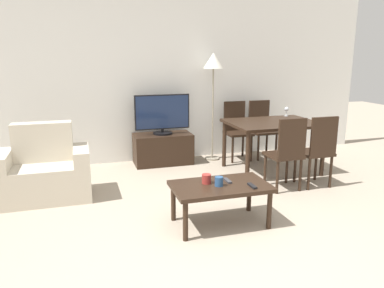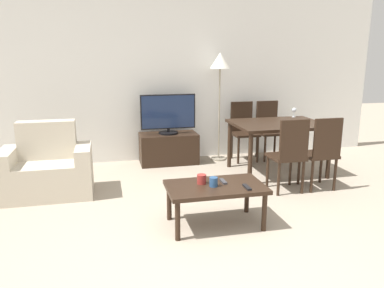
# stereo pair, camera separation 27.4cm
# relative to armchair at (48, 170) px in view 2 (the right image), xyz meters

# --- Properties ---
(ground_plane) EXTENTS (18.00, 18.00, 0.00)m
(ground_plane) POSITION_rel_armchair_xyz_m (1.49, -2.16, -0.32)
(ground_plane) COLOR tan
(wall_back) EXTENTS (7.68, 0.06, 2.70)m
(wall_back) POSITION_rel_armchair_xyz_m (1.49, 1.35, 1.03)
(wall_back) COLOR white
(wall_back) RESTS_ON ground_plane
(armchair) EXTENTS (1.05, 0.62, 0.90)m
(armchair) POSITION_rel_armchair_xyz_m (0.00, 0.00, 0.00)
(armchair) COLOR beige
(armchair) RESTS_ON ground_plane
(tv_stand) EXTENTS (0.90, 0.47, 0.48)m
(tv_stand) POSITION_rel_armchair_xyz_m (1.67, 1.04, -0.08)
(tv_stand) COLOR black
(tv_stand) RESTS_ON ground_plane
(tv) EXTENTS (0.86, 0.30, 0.62)m
(tv) POSITION_rel_armchair_xyz_m (1.67, 1.04, 0.47)
(tv) COLOR black
(tv) RESTS_ON tv_stand
(coffee_table) EXTENTS (0.97, 0.57, 0.43)m
(coffee_table) POSITION_rel_armchair_xyz_m (1.75, -1.28, 0.06)
(coffee_table) COLOR black
(coffee_table) RESTS_ON ground_plane
(dining_table) EXTENTS (1.28, 0.96, 0.74)m
(dining_table) POSITION_rel_armchair_xyz_m (3.13, 0.20, 0.34)
(dining_table) COLOR black
(dining_table) RESTS_ON ground_plane
(dining_chair_near) EXTENTS (0.40, 0.40, 0.94)m
(dining_chair_near) POSITION_rel_armchair_xyz_m (2.90, -0.59, 0.20)
(dining_chair_near) COLOR black
(dining_chair_near) RESTS_ON ground_plane
(dining_chair_far) EXTENTS (0.40, 0.40, 0.94)m
(dining_chair_far) POSITION_rel_armchair_xyz_m (3.35, 0.99, 0.20)
(dining_chair_far) COLOR black
(dining_chair_far) RESTS_ON ground_plane
(dining_chair_near_right) EXTENTS (0.40, 0.40, 0.94)m
(dining_chair_near_right) POSITION_rel_armchair_xyz_m (3.35, -0.59, 0.20)
(dining_chair_near_right) COLOR black
(dining_chair_near_right) RESTS_ON ground_plane
(dining_chair_far_left) EXTENTS (0.40, 0.40, 0.94)m
(dining_chair_far_left) POSITION_rel_armchair_xyz_m (2.90, 0.99, 0.20)
(dining_chair_far_left) COLOR black
(dining_chair_far_left) RESTS_ON ground_plane
(floor_lamp) EXTENTS (0.32, 0.32, 1.72)m
(floor_lamp) POSITION_rel_armchair_xyz_m (2.51, 1.06, 1.17)
(floor_lamp) COLOR gray
(floor_lamp) RESTS_ON ground_plane
(remote_primary) EXTENTS (0.04, 0.15, 0.02)m
(remote_primary) POSITION_rel_armchair_xyz_m (2.03, -1.43, 0.12)
(remote_primary) COLOR black
(remote_primary) RESTS_ON coffee_table
(remote_secondary) EXTENTS (0.04, 0.15, 0.02)m
(remote_secondary) POSITION_rel_armchair_xyz_m (1.85, -1.21, 0.12)
(remote_secondary) COLOR #38383D
(remote_secondary) RESTS_ON coffee_table
(cup_white_near) EXTENTS (0.09, 0.09, 0.09)m
(cup_white_near) POSITION_rel_armchair_xyz_m (1.63, -1.20, 0.15)
(cup_white_near) COLOR maroon
(cup_white_near) RESTS_ON coffee_table
(cup_colored_far) EXTENTS (0.08, 0.08, 0.09)m
(cup_colored_far) POSITION_rel_armchair_xyz_m (1.72, -1.31, 0.15)
(cup_colored_far) COLOR navy
(cup_colored_far) RESTS_ON coffee_table
(wine_glass_left) EXTENTS (0.07, 0.07, 0.15)m
(wine_glass_left) POSITION_rel_armchair_xyz_m (3.58, 0.59, 0.52)
(wine_glass_left) COLOR silver
(wine_glass_left) RESTS_ON dining_table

